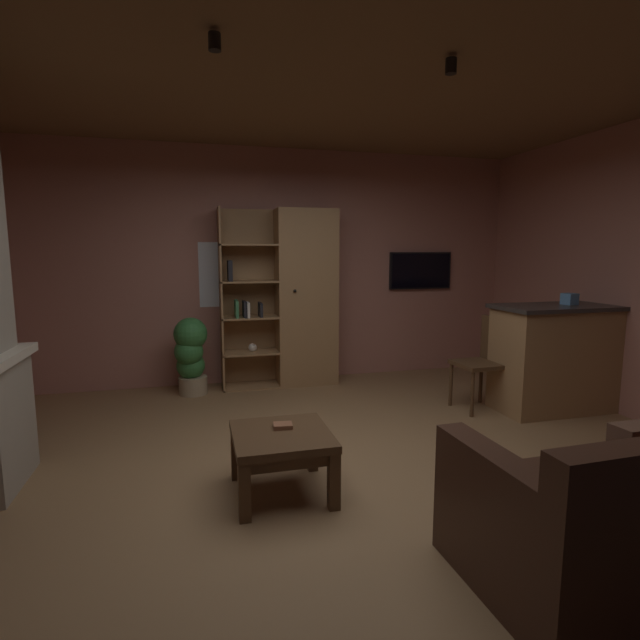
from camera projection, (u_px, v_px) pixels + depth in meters
floor at (334, 476)px, 3.43m from camera, size 6.08×5.33×0.02m
wall_back at (272, 267)px, 5.81m from camera, size 6.20×0.06×2.76m
ceiling at (336, 58)px, 3.04m from camera, size 6.08×5.33×0.02m
window_pane_back at (225, 275)px, 5.65m from camera, size 0.59×0.01×0.75m
bookshelf_cabinet at (298, 299)px, 5.67m from camera, size 1.34×0.41×2.05m
kitchen_bar_counter at (562, 357)px, 4.79m from camera, size 1.36×0.63×1.05m
tissue_box at (570, 299)px, 4.74m from camera, size 0.14×0.14×0.11m
leather_couch at (640, 516)px, 2.33m from camera, size 1.68×0.93×0.84m
coffee_table at (282, 445)px, 3.12m from camera, size 0.62×0.63×0.41m
table_book_0 at (283, 426)px, 3.19m from camera, size 0.13×0.11×0.03m
dining_chair at (485, 357)px, 4.80m from camera, size 0.45×0.45×0.92m
potted_floor_plant at (191, 353)px, 5.29m from camera, size 0.36×0.38×0.86m
wall_mounted_tv at (420, 271)px, 6.24m from camera, size 0.84×0.06×0.47m
track_light_spot_1 at (215, 42)px, 2.62m from camera, size 0.07×0.07×0.09m
track_light_spot_2 at (451, 66)px, 2.96m from camera, size 0.07×0.07×0.09m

